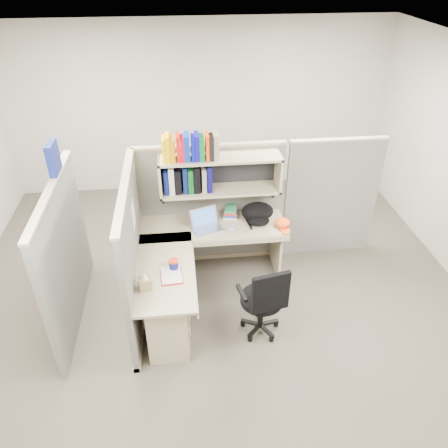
{
  "coord_description": "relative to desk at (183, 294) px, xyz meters",
  "views": [
    {
      "loc": [
        -0.35,
        -3.79,
        3.61
      ],
      "look_at": [
        0.1,
        0.25,
        0.95
      ],
      "focal_mm": 35.0,
      "sensor_mm": 36.0,
      "label": 1
    }
  ],
  "objects": [
    {
      "name": "loose_paper",
      "position": [
        -0.1,
        -0.02,
        0.29
      ],
      "size": [
        0.23,
        0.29,
        0.0
      ],
      "primitive_type": null,
      "rotation": [
        0.0,
        0.0,
        0.07
      ],
      "color": "white",
      "rests_on": "desk"
    },
    {
      "name": "ground",
      "position": [
        0.41,
        0.29,
        -0.44
      ],
      "size": [
        6.0,
        6.0,
        0.0
      ],
      "primitive_type": "plane",
      "color": "#39352C",
      "rests_on": "ground"
    },
    {
      "name": "snack_canister",
      "position": [
        -0.07,
        0.09,
        0.34
      ],
      "size": [
        0.1,
        0.1,
        0.1
      ],
      "color": "navy",
      "rests_on": "desk"
    },
    {
      "name": "tissue_box",
      "position": [
        -0.35,
        -0.19,
        0.39
      ],
      "size": [
        0.14,
        0.14,
        0.19
      ],
      "primitive_type": null,
      "rotation": [
        0.0,
        0.0,
        0.24
      ],
      "color": "tan",
      "rests_on": "desk"
    },
    {
      "name": "backpack",
      "position": [
        0.95,
        0.87,
        0.41
      ],
      "size": [
        0.43,
        0.36,
        0.23
      ],
      "primitive_type": null,
      "rotation": [
        0.0,
        0.0,
        -0.15
      ],
      "color": "black",
      "rests_on": "desk"
    },
    {
      "name": "task_chair",
      "position": [
        0.83,
        -0.23,
        -0.11
      ],
      "size": [
        0.53,
        0.49,
        0.94
      ],
      "color": "black",
      "rests_on": "ground"
    },
    {
      "name": "laptop",
      "position": [
        0.34,
        0.77,
        0.41
      ],
      "size": [
        0.43,
        0.43,
        0.24
      ],
      "primitive_type": null,
      "rotation": [
        0.0,
        0.0,
        0.33
      ],
      "color": "#B6B6BB",
      "rests_on": "desk"
    },
    {
      "name": "orange_cap",
      "position": [
        1.23,
        0.74,
        0.34
      ],
      "size": [
        0.21,
        0.24,
        0.1
      ],
      "primitive_type": null,
      "rotation": [
        0.0,
        0.0,
        0.15
      ],
      "color": "#FF5716",
      "rests_on": "desk"
    },
    {
      "name": "paper_cup",
      "position": [
        0.35,
        0.97,
        0.34
      ],
      "size": [
        0.08,
        0.08,
        0.1
      ],
      "primitive_type": "cylinder",
      "rotation": [
        0.0,
        0.0,
        0.14
      ],
      "color": "white",
      "rests_on": "desk"
    },
    {
      "name": "room_shell",
      "position": [
        0.41,
        0.29,
        1.18
      ],
      "size": [
        6.0,
        6.0,
        6.0
      ],
      "color": "#A7A297",
      "rests_on": "ground"
    },
    {
      "name": "mouse",
      "position": [
        0.62,
        0.72,
        0.31
      ],
      "size": [
        0.12,
        0.1,
        0.04
      ],
      "primitive_type": "ellipsoid",
      "rotation": [
        0.0,
        0.0,
        -0.37
      ],
      "color": "#83A0BA",
      "rests_on": "desk"
    },
    {
      "name": "desk",
      "position": [
        0.0,
        0.0,
        0.0
      ],
      "size": [
        1.74,
        1.75,
        0.73
      ],
      "color": "tan",
      "rests_on": "ground"
    },
    {
      "name": "book_stack",
      "position": [
        0.65,
        1.06,
        0.35
      ],
      "size": [
        0.22,
        0.26,
        0.11
      ],
      "primitive_type": null,
      "rotation": [
        0.0,
        0.0,
        -0.23
      ],
      "color": "gray",
      "rests_on": "desk"
    },
    {
      "name": "cubicle",
      "position": [
        0.04,
        0.74,
        0.47
      ],
      "size": [
        3.79,
        1.84,
        1.95
      ],
      "color": "#5F5F5A",
      "rests_on": "ground"
    }
  ]
}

